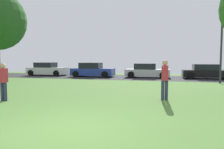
# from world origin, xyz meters

# --- Properties ---
(ground_plane) EXTENTS (44.00, 44.00, 0.00)m
(ground_plane) POSITION_xyz_m (0.00, 0.00, 0.00)
(ground_plane) COLOR #547F38
(road_strip) EXTENTS (44.00, 6.40, 0.01)m
(road_strip) POSITION_xyz_m (0.00, 16.00, 0.00)
(road_strip) COLOR #28282B
(road_strip) RESTS_ON ground_plane
(person_catcher) EXTENTS (0.30, 0.32, 1.62)m
(person_catcher) POSITION_xyz_m (-4.29, 2.72, 0.89)
(person_catcher) COLOR #2D334C
(person_catcher) RESTS_ON ground_plane
(person_bystander) EXTENTS (0.30, 0.36, 1.75)m
(person_bystander) POSITION_xyz_m (2.39, 4.56, 0.98)
(person_bystander) COLOR #2D334C
(person_bystander) RESTS_ON ground_plane
(parked_car_white) EXTENTS (4.46, 1.96, 1.46)m
(parked_car_white) POSITION_xyz_m (-10.45, 16.38, 0.67)
(parked_car_white) COLOR white
(parked_car_white) RESTS_ON ground_plane
(parked_car_blue) EXTENTS (4.43, 2.05, 1.47)m
(parked_car_blue) POSITION_xyz_m (-4.85, 15.84, 0.67)
(parked_car_blue) COLOR #233893
(parked_car_blue) RESTS_ON ground_plane
(parked_car_silver) EXTENTS (4.32, 1.92, 1.40)m
(parked_car_silver) POSITION_xyz_m (0.75, 16.15, 0.64)
(parked_car_silver) COLOR #B7B7BC
(parked_car_silver) RESTS_ON ground_plane
(parked_car_black) EXTENTS (4.55, 2.05, 1.35)m
(parked_car_black) POSITION_xyz_m (6.35, 16.24, 0.62)
(parked_car_black) COLOR black
(parked_car_black) RESTS_ON ground_plane
(street_lamp_post) EXTENTS (0.14, 0.14, 4.50)m
(street_lamp_post) POSITION_xyz_m (6.47, 12.20, 2.25)
(street_lamp_post) COLOR #2D2D33
(street_lamp_post) RESTS_ON ground_plane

